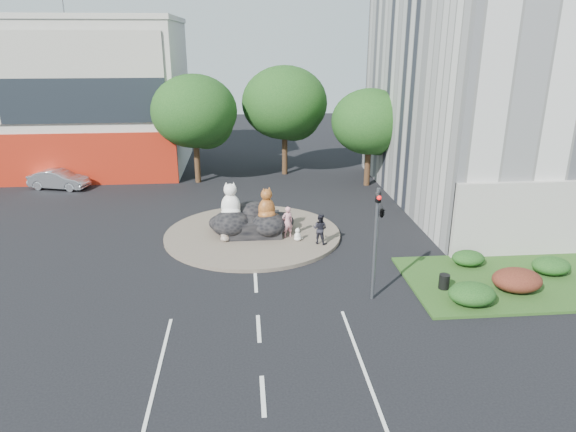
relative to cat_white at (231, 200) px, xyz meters
name	(u,v)px	position (x,y,z in m)	size (l,w,h in m)	color
ground	(259,329)	(1.19, -10.10, -2.15)	(120.00, 120.00, 0.00)	black
roundabout_island	(253,234)	(1.19, -0.10, -2.05)	(10.00, 10.00, 0.20)	brown
rock_plinth	(252,225)	(1.19, -0.10, -1.50)	(3.20, 2.60, 0.90)	black
shophouse_block	(30,96)	(-16.81, 17.82, 4.04)	(25.20, 12.30, 17.40)	beige
grass_verge	(515,281)	(13.19, -7.10, -2.09)	(10.00, 6.00, 0.12)	#1D4B19
tree_left	(195,115)	(-2.74, 11.97, 3.10)	(6.46, 6.46, 8.27)	#382314
tree_mid	(285,106)	(4.26, 13.97, 3.41)	(6.84, 6.84, 8.76)	#382314
tree_right	(370,125)	(10.26, 9.97, 2.48)	(5.70, 5.70, 7.30)	#382314
hedge_near_green	(472,294)	(10.19, -9.10, -1.58)	(2.00, 1.60, 0.90)	#123711
hedge_red	(517,280)	(12.69, -8.10, -1.53)	(2.20, 1.76, 0.99)	#451512
hedge_mid_green	(551,266)	(15.19, -6.60, -1.62)	(1.80, 1.44, 0.81)	#123711
hedge_back_green	(468,258)	(11.69, -5.30, -1.67)	(1.60, 1.28, 0.72)	#123711
traffic_light	(379,220)	(6.29, -8.10, 1.48)	(0.44, 1.24, 5.00)	#595B60
street_lamp	(494,161)	(14.01, -2.10, 2.41)	(2.34, 0.22, 8.06)	#595B60
cat_white	(231,200)	(0.00, 0.00, 0.00)	(1.25, 1.09, 2.09)	white
cat_tabby	(267,204)	(2.00, -0.49, -0.11)	(1.12, 0.97, 1.87)	#A36022
kitten_calico	(225,233)	(-0.34, -1.25, -1.47)	(0.57, 0.49, 0.95)	white
kitten_white	(297,234)	(3.62, -1.55, -1.57)	(0.45, 0.39, 0.75)	white
pedestrian_pink	(287,222)	(3.12, -0.97, -1.06)	(0.65, 0.43, 1.78)	pink
pedestrian_dark	(320,229)	(4.78, -2.06, -1.10)	(0.82, 0.64, 1.68)	black
parked_car	(59,179)	(-13.05, 10.93, -1.42)	(1.54, 4.41, 1.45)	#ADAFB5
litter_bin	(444,282)	(9.56, -7.64, -1.69)	(0.48, 0.48, 0.67)	black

